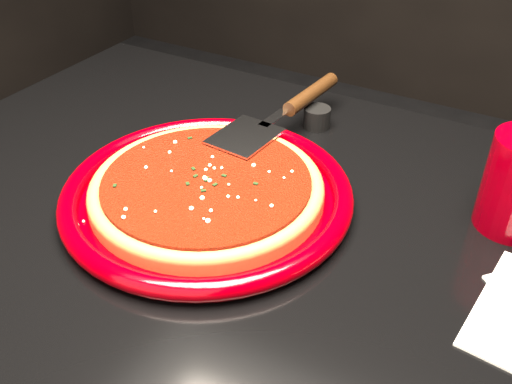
# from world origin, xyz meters

# --- Properties ---
(plate) EXTENTS (0.41, 0.41, 0.03)m
(plate) POSITION_xyz_m (-0.10, -0.00, 0.76)
(plate) COLOR #6D0005
(plate) RESTS_ON table
(pizza_crust) EXTENTS (0.33, 0.33, 0.02)m
(pizza_crust) POSITION_xyz_m (-0.10, -0.00, 0.77)
(pizza_crust) COLOR brown
(pizza_crust) RESTS_ON plate
(pizza_crust_rim) EXTENTS (0.33, 0.33, 0.02)m
(pizza_crust_rim) POSITION_xyz_m (-0.10, -0.00, 0.78)
(pizza_crust_rim) COLOR brown
(pizza_crust_rim) RESTS_ON plate
(pizza_sauce) EXTENTS (0.29, 0.29, 0.01)m
(pizza_sauce) POSITION_xyz_m (-0.10, -0.00, 0.78)
(pizza_sauce) COLOR maroon
(pizza_sauce) RESTS_ON plate
(parmesan_dusting) EXTENTS (0.27, 0.27, 0.01)m
(parmesan_dusting) POSITION_xyz_m (-0.10, -0.00, 0.79)
(parmesan_dusting) COLOR #F2E7BB
(parmesan_dusting) RESTS_ON plate
(basil_flecks) EXTENTS (0.25, 0.25, 0.00)m
(basil_flecks) POSITION_xyz_m (-0.10, -0.00, 0.79)
(basil_flecks) COLOR black
(basil_flecks) RESTS_ON plate
(pizza_server) EXTENTS (0.13, 0.36, 0.03)m
(pizza_server) POSITION_xyz_m (-0.09, 0.20, 0.80)
(pizza_server) COLOR silver
(pizza_server) RESTS_ON plate
(ramekin) EXTENTS (0.06, 0.06, 0.03)m
(ramekin) POSITION_xyz_m (-0.05, 0.27, 0.77)
(ramekin) COLOR black
(ramekin) RESTS_ON table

